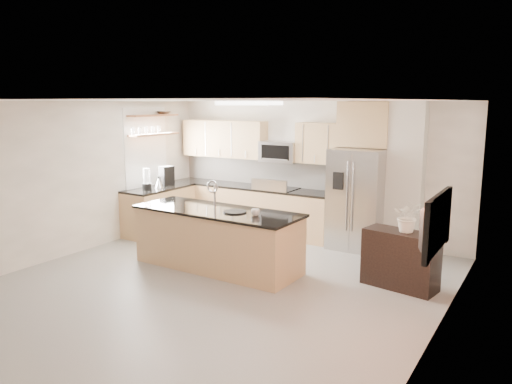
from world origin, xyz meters
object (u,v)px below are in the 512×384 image
Objects in this scene: blender at (147,180)px; kettle at (159,183)px; cup at (255,212)px; television at (427,222)px; island at (218,239)px; platter at (235,212)px; coffee_maker at (166,176)px; credenza at (400,260)px; range at (276,211)px; microwave at (280,152)px; bowl at (164,112)px; refrigerator at (358,199)px; flower_vase at (409,209)px.

blender is 0.29m from kettle.
television reaches higher than cup.
kettle is at bearing 154.88° from island.
platter is 2.98m from coffee_maker.
kettle is at bearing -175.55° from credenza.
platter is 0.33× the size of television.
island reaches higher than kettle.
range is 1.06× the size of television.
credenza is at bearing -30.82° from microwave.
blender is 1.24× the size of bowl.
platter is (-0.38, 0.03, -0.04)m from cup.
blender reaches higher than cup.
credenza is at bearing 14.71° from island.
refrigerator reaches higher than coffee_maker.
bowl is (-3.14, 1.62, 1.39)m from cup.
microwave reaches higher than kettle.
cup is at bearing -151.19° from credenza.
television is at bearing -69.65° from flower_vase.
microwave is 2.15× the size of platter.
island is 2.54× the size of television.
blender is 1.06× the size of coffee_maker.
range is at bearing -90.00° from microwave.
flower_vase is at bearing 14.66° from island.
refrigerator is at bearing 11.36° from coffee_maker.
microwave is 1.84× the size of blender.
blender is at bearing -100.27° from kettle.
refrigerator is 7.87× the size of kettle.
platter is at bearing -28.70° from coffee_maker.
microwave reaches higher than cup.
bowl reaches higher than microwave.
coffee_maker is (-2.09, -0.80, 0.63)m from range.
island is 4.14× the size of flower_vase.
island is 3.57m from television.
microwave is at bearing 159.16° from credenza.
credenza is at bearing 18.84° from cup.
cup is 3.33m from coffee_maker.
kettle is at bearing 79.73° from blender.
credenza is 1.54× the size of flower_vase.
island is at bearing -20.21° from blender.
kettle is at bearing -64.40° from bowl.
bowl reaches higher than refrigerator.
flower_vase is (1.28, -1.52, 0.25)m from refrigerator.
coffee_maker is at bearing -159.08° from range.
island is 7.71× the size of platter.
refrigerator reaches higher than television.
microwave is at bearing 36.05° from blender.
island is 2.75m from coffee_maker.
range is 2.77× the size of blender.
flower_vase reaches higher than credenza.
blender is at bearing 177.90° from flower_vase.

